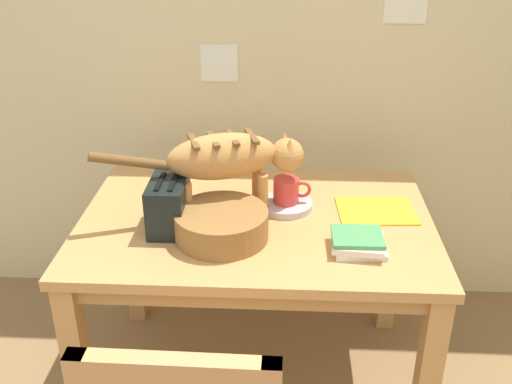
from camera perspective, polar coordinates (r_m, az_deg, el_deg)
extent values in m
cube|color=beige|center=(2.54, -0.36, 15.54)|extent=(5.26, 0.10, 2.50)
cube|color=white|center=(2.51, 14.27, 17.35)|extent=(0.17, 0.01, 0.17)
cube|color=white|center=(2.53, -3.55, 12.26)|extent=(0.16, 0.01, 0.16)
cube|color=tan|center=(2.07, 0.00, -2.92)|extent=(1.22, 0.83, 0.03)
cube|color=#B9834A|center=(2.10, 0.00, -4.17)|extent=(1.14, 0.75, 0.07)
cube|color=tan|center=(2.09, -16.71, -16.16)|extent=(0.07, 0.07, 0.70)
cube|color=tan|center=(2.04, 16.08, -17.32)|extent=(0.07, 0.07, 0.70)
cube|color=tan|center=(2.65, -11.81, -5.58)|extent=(0.07, 0.07, 0.70)
cube|color=tan|center=(2.61, 12.86, -6.23)|extent=(0.07, 0.07, 0.70)
ellipsoid|color=#C98845|center=(1.98, -3.27, 3.44)|extent=(0.40, 0.25, 0.16)
cube|color=brown|center=(1.94, -6.02, 4.83)|extent=(0.06, 0.13, 0.01)
cube|color=brown|center=(1.95, -4.12, 5.02)|extent=(0.06, 0.13, 0.01)
cube|color=brown|center=(1.96, -2.25, 5.21)|extent=(0.06, 0.13, 0.01)
cube|color=brown|center=(1.98, -0.40, 5.38)|extent=(0.06, 0.13, 0.01)
cylinder|color=#C98845|center=(2.10, 0.09, 0.53)|extent=(0.04, 0.04, 0.16)
cylinder|color=#C98845|center=(2.04, 0.66, -0.39)|extent=(0.04, 0.04, 0.16)
cylinder|color=#C98845|center=(2.06, -6.95, -0.29)|extent=(0.04, 0.04, 0.16)
cylinder|color=#C98845|center=(1.99, -6.61, -1.25)|extent=(0.04, 0.04, 0.16)
sphere|color=#C98845|center=(2.04, 2.99, 3.60)|extent=(0.12, 0.12, 0.12)
cone|color=#C98845|center=(2.05, 2.76, 5.20)|extent=(0.04, 0.04, 0.05)
cone|color=#C98845|center=(1.99, 3.30, 4.56)|extent=(0.04, 0.04, 0.05)
cylinder|color=brown|center=(1.94, -12.06, 2.91)|extent=(0.26, 0.11, 0.09)
cylinder|color=#B5AFB6|center=(2.12, 2.87, -1.24)|extent=(0.19, 0.19, 0.03)
cylinder|color=red|center=(2.10, 2.91, 0.16)|extent=(0.09, 0.09, 0.09)
torus|color=red|center=(2.10, 4.48, 0.24)|extent=(0.06, 0.01, 0.06)
cube|color=gold|center=(2.14, 11.46, -1.77)|extent=(0.28, 0.23, 0.01)
cube|color=silver|center=(1.90, 9.89, -5.26)|extent=(0.17, 0.15, 0.02)
cube|color=beige|center=(1.88, 9.79, -4.86)|extent=(0.17, 0.15, 0.02)
cube|color=#4A9556|center=(1.89, 9.73, -4.26)|extent=(0.16, 0.14, 0.01)
cylinder|color=olive|center=(1.92, -3.34, -3.15)|extent=(0.31, 0.31, 0.10)
cylinder|color=#412C16|center=(1.92, -3.35, -3.02)|extent=(0.25, 0.25, 0.08)
cube|color=black|center=(1.98, -8.40, -1.28)|extent=(0.12, 0.20, 0.17)
cube|color=black|center=(1.95, -9.21, 1.03)|extent=(0.02, 0.14, 0.01)
cube|color=black|center=(1.94, -7.93, 1.01)|extent=(0.02, 0.14, 0.01)
cube|color=tan|center=(1.20, -7.96, -16.99)|extent=(0.42, 0.05, 0.08)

